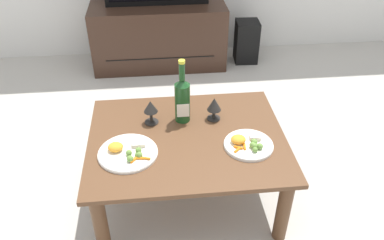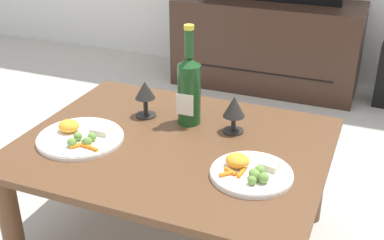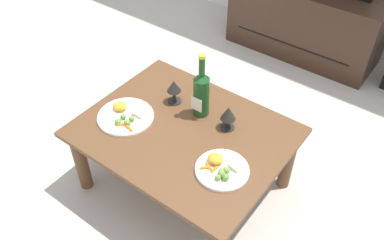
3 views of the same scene
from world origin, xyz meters
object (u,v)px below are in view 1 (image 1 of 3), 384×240
at_px(floor_speaker, 246,41).
at_px(goblet_right, 214,105).
at_px(dining_table, 187,148).
at_px(tv_stand, 159,36).
at_px(wine_bottle, 182,98).
at_px(goblet_left, 151,108).
at_px(dinner_plate_right, 248,144).
at_px(dinner_plate_left, 128,152).

bearing_deg(floor_speaker, goblet_right, -106.87).
distance_m(dining_table, floor_speaker, 1.79).
height_order(tv_stand, goblet_right, goblet_right).
bearing_deg(tv_stand, floor_speaker, -0.74).
relative_size(tv_stand, goblet_right, 8.59).
bearing_deg(tv_stand, dining_table, -86.70).
distance_m(wine_bottle, goblet_left, 0.18).
bearing_deg(dinner_plate_right, wine_bottle, 139.28).
bearing_deg(tv_stand, dinner_plate_right, -77.45).
distance_m(wine_bottle, dinner_plate_right, 0.42).
height_order(tv_stand, goblet_left, goblet_left).
bearing_deg(goblet_left, wine_bottle, 3.33).
relative_size(dining_table, dinner_plate_right, 4.08).
height_order(goblet_right, dinner_plate_right, goblet_right).
bearing_deg(goblet_left, dinner_plate_right, -28.00).
distance_m(tv_stand, goblet_left, 1.53).
distance_m(floor_speaker, wine_bottle, 1.68).
distance_m(dining_table, goblet_left, 0.28).
height_order(dining_table, wine_bottle, wine_bottle).
xyz_separation_m(goblet_left, goblet_right, (0.34, 0.00, -0.00)).
distance_m(dinner_plate_left, dinner_plate_right, 0.60).
relative_size(floor_speaker, dinner_plate_right, 1.52).
bearing_deg(goblet_right, tv_stand, 99.67).
xyz_separation_m(tv_stand, dinner_plate_right, (0.39, -1.76, 0.16)).
height_order(dinner_plate_left, dinner_plate_right, same).
distance_m(goblet_left, goblet_right, 0.34).
height_order(tv_stand, dinner_plate_right, tv_stand).
height_order(goblet_left, goblet_right, goblet_left).
xyz_separation_m(goblet_right, dinner_plate_left, (-0.46, -0.25, -0.08)).
xyz_separation_m(goblet_left, dinner_plate_left, (-0.12, -0.25, -0.08)).
relative_size(floor_speaker, wine_bottle, 1.05).
xyz_separation_m(wine_bottle, goblet_right, (0.17, -0.01, -0.05)).
bearing_deg(goblet_right, wine_bottle, 176.67).
relative_size(wine_bottle, goblet_right, 2.70).
relative_size(goblet_left, goblet_right, 1.03).
relative_size(tv_stand, goblet_left, 8.37).
relative_size(dining_table, floor_speaker, 2.69).
bearing_deg(goblet_left, goblet_right, 0.00).
bearing_deg(goblet_right, dinner_plate_right, -61.90).
height_order(floor_speaker, wine_bottle, wine_bottle).
distance_m(tv_stand, dinner_plate_left, 1.78).
xyz_separation_m(tv_stand, wine_bottle, (0.09, -1.49, 0.29)).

